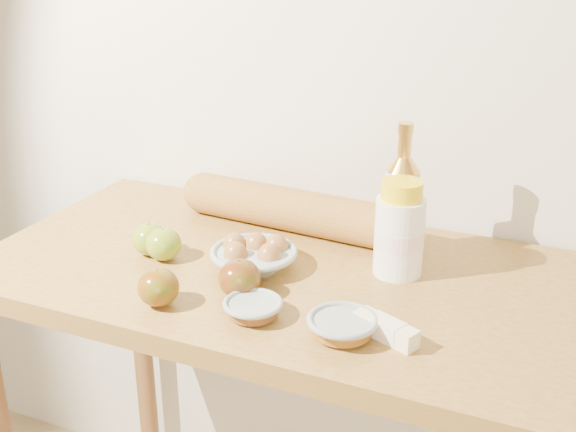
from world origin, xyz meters
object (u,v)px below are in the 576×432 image
object	(u,v)px
bourbon_bottle	(401,204)
cream_bottle	(399,231)
table	(294,327)
baguette	(294,210)
egg_bowl	(254,255)

from	to	relation	value
bourbon_bottle	cream_bottle	distance (m)	0.08
bourbon_bottle	cream_bottle	world-z (taller)	bourbon_bottle
table	bourbon_bottle	xyz separation A→B (m)	(0.16, 0.14, 0.23)
bourbon_bottle	table	bearing A→B (deg)	-138.15
bourbon_bottle	baguette	xyz separation A→B (m)	(-0.23, 0.03, -0.06)
table	cream_bottle	bearing A→B (deg)	20.24
table	egg_bowl	size ratio (longest dim) A/B	5.77
bourbon_bottle	egg_bowl	size ratio (longest dim) A/B	1.28
bourbon_bottle	cream_bottle	bearing A→B (deg)	-74.36
bourbon_bottle	egg_bowl	bearing A→B (deg)	-145.18
table	cream_bottle	size ratio (longest dim) A/B	6.68
table	baguette	distance (m)	0.25
egg_bowl	baguette	size ratio (longest dim) A/B	0.38
table	egg_bowl	bearing A→B (deg)	-165.97
egg_bowl	baguette	distance (m)	0.19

